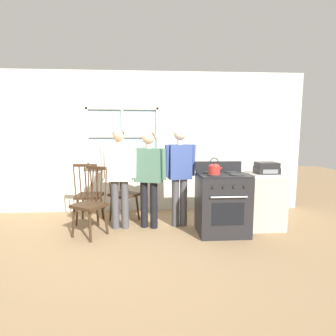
{
  "coord_description": "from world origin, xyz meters",
  "views": [
    {
      "loc": [
        0.21,
        -3.75,
        1.53
      ],
      "look_at": [
        0.47,
        0.26,
        1.0
      ],
      "focal_mm": 28.0,
      "sensor_mm": 36.0,
      "label": 1
    }
  ],
  "objects_px": {
    "chair_by_window": "(89,196)",
    "side_counter": "(264,201)",
    "person_adult_right": "(180,167)",
    "stove": "(222,203)",
    "kettle": "(214,169)",
    "potted_plant": "(134,161)",
    "chair_center_cluster": "(123,195)",
    "person_elderly_left": "(119,171)",
    "chair_near_wall": "(90,205)",
    "stereo": "(267,168)",
    "person_teen_center": "(149,170)"
  },
  "relations": [
    {
      "from": "chair_near_wall",
      "to": "person_adult_right",
      "type": "bearing_deg",
      "value": 46.66
    },
    {
      "from": "person_elderly_left",
      "to": "stove",
      "type": "bearing_deg",
      "value": -8.58
    },
    {
      "from": "person_elderly_left",
      "to": "potted_plant",
      "type": "xyz_separation_m",
      "value": [
        0.18,
        0.91,
        0.05
      ]
    },
    {
      "from": "potted_plant",
      "to": "kettle",
      "type": "bearing_deg",
      "value": -46.82
    },
    {
      "from": "person_adult_right",
      "to": "stove",
      "type": "bearing_deg",
      "value": -40.09
    },
    {
      "from": "chair_near_wall",
      "to": "person_adult_right",
      "type": "xyz_separation_m",
      "value": [
        1.38,
        0.33,
        0.51
      ]
    },
    {
      "from": "kettle",
      "to": "side_counter",
      "type": "bearing_deg",
      "value": 18.25
    },
    {
      "from": "chair_near_wall",
      "to": "person_adult_right",
      "type": "distance_m",
      "value": 1.5
    },
    {
      "from": "chair_by_window",
      "to": "chair_near_wall",
      "type": "xyz_separation_m",
      "value": [
        0.15,
        -0.58,
        0.0
      ]
    },
    {
      "from": "person_adult_right",
      "to": "side_counter",
      "type": "relative_size",
      "value": 1.81
    },
    {
      "from": "stove",
      "to": "stereo",
      "type": "xyz_separation_m",
      "value": [
        0.74,
        0.15,
        0.51
      ]
    },
    {
      "from": "kettle",
      "to": "stereo",
      "type": "distance_m",
      "value": 0.95
    },
    {
      "from": "stereo",
      "to": "side_counter",
      "type": "bearing_deg",
      "value": 90.0
    },
    {
      "from": "person_adult_right",
      "to": "kettle",
      "type": "distance_m",
      "value": 0.66
    },
    {
      "from": "potted_plant",
      "to": "chair_center_cluster",
      "type": "bearing_deg",
      "value": -106.08
    },
    {
      "from": "kettle",
      "to": "person_teen_center",
      "type": "bearing_deg",
      "value": 156.03
    },
    {
      "from": "side_counter",
      "to": "stereo",
      "type": "bearing_deg",
      "value": -90.0
    },
    {
      "from": "person_elderly_left",
      "to": "kettle",
      "type": "bearing_deg",
      "value": -14.73
    },
    {
      "from": "chair_by_window",
      "to": "kettle",
      "type": "height_order",
      "value": "kettle"
    },
    {
      "from": "chair_by_window",
      "to": "side_counter",
      "type": "distance_m",
      "value": 2.93
    },
    {
      "from": "chair_by_window",
      "to": "side_counter",
      "type": "xyz_separation_m",
      "value": [
        2.9,
        -0.42,
        -0.02
      ]
    },
    {
      "from": "person_teen_center",
      "to": "stereo",
      "type": "xyz_separation_m",
      "value": [
        1.87,
        -0.15,
        0.04
      ]
    },
    {
      "from": "kettle",
      "to": "stereo",
      "type": "height_order",
      "value": "kettle"
    },
    {
      "from": "stereo",
      "to": "stove",
      "type": "bearing_deg",
      "value": -168.74
    },
    {
      "from": "kettle",
      "to": "stereo",
      "type": "xyz_separation_m",
      "value": [
        0.91,
        0.28,
        -0.04
      ]
    },
    {
      "from": "potted_plant",
      "to": "person_teen_center",
      "type": "bearing_deg",
      "value": -72.16
    },
    {
      "from": "stove",
      "to": "person_adult_right",
      "type": "bearing_deg",
      "value": 151.01
    },
    {
      "from": "chair_by_window",
      "to": "chair_center_cluster",
      "type": "height_order",
      "value": "same"
    },
    {
      "from": "stove",
      "to": "person_teen_center",
      "type": "bearing_deg",
      "value": 165.33
    },
    {
      "from": "chair_by_window",
      "to": "chair_near_wall",
      "type": "relative_size",
      "value": 1.0
    },
    {
      "from": "kettle",
      "to": "person_adult_right",
      "type": "bearing_deg",
      "value": 133.66
    },
    {
      "from": "chair_center_cluster",
      "to": "chair_by_window",
      "type": "bearing_deg",
      "value": 46.37
    },
    {
      "from": "person_teen_center",
      "to": "stereo",
      "type": "distance_m",
      "value": 1.88
    },
    {
      "from": "chair_by_window",
      "to": "stereo",
      "type": "height_order",
      "value": "stereo"
    },
    {
      "from": "kettle",
      "to": "potted_plant",
      "type": "relative_size",
      "value": 0.83
    },
    {
      "from": "potted_plant",
      "to": "stereo",
      "type": "distance_m",
      "value": 2.4
    },
    {
      "from": "person_elderly_left",
      "to": "potted_plant",
      "type": "bearing_deg",
      "value": 80.86
    },
    {
      "from": "chair_near_wall",
      "to": "potted_plant",
      "type": "xyz_separation_m",
      "value": [
        0.58,
        1.19,
        0.53
      ]
    },
    {
      "from": "stove",
      "to": "potted_plant",
      "type": "relative_size",
      "value": 3.66
    },
    {
      "from": "chair_by_window",
      "to": "person_adult_right",
      "type": "bearing_deg",
      "value": 173.84
    },
    {
      "from": "chair_near_wall",
      "to": "person_elderly_left",
      "type": "bearing_deg",
      "value": 67.61
    },
    {
      "from": "stereo",
      "to": "chair_near_wall",
      "type": "bearing_deg",
      "value": -177.17
    },
    {
      "from": "chair_center_cluster",
      "to": "side_counter",
      "type": "height_order",
      "value": "chair_center_cluster"
    },
    {
      "from": "side_counter",
      "to": "stereo",
      "type": "xyz_separation_m",
      "value": [
        0.0,
        -0.02,
        0.54
      ]
    },
    {
      "from": "person_elderly_left",
      "to": "stereo",
      "type": "relative_size",
      "value": 4.67
    },
    {
      "from": "person_elderly_left",
      "to": "stove",
      "type": "distance_m",
      "value": 1.69
    },
    {
      "from": "person_elderly_left",
      "to": "chair_near_wall",
      "type": "bearing_deg",
      "value": -143.74
    },
    {
      "from": "kettle",
      "to": "side_counter",
      "type": "height_order",
      "value": "kettle"
    },
    {
      "from": "chair_near_wall",
      "to": "person_elderly_left",
      "type": "height_order",
      "value": "person_elderly_left"
    },
    {
      "from": "person_teen_center",
      "to": "side_counter",
      "type": "distance_m",
      "value": 1.94
    }
  ]
}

